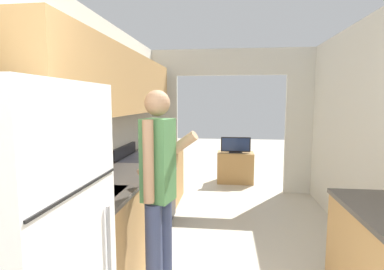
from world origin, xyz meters
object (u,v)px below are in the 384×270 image
tv_cabinet (235,167)px  range_oven (147,190)px  person (158,192)px  knife (151,150)px  refrigerator (14,263)px  television (236,145)px

tv_cabinet → range_oven: bearing=-119.1°
person → tv_cabinet: person is taller
range_oven → knife: 0.68m
range_oven → knife: (-0.07, 0.50, 0.45)m
refrigerator → range_oven: (-0.04, 2.49, -0.40)m
tv_cabinet → knife: 2.17m
range_oven → tv_cabinet: bearing=60.9°
refrigerator → range_oven: 2.52m
range_oven → television: 2.45m
person → knife: bearing=30.9°
television → refrigerator: bearing=-104.2°
refrigerator → tv_cabinet: bearing=76.0°
refrigerator → person: 1.08m
person → television: size_ratio=2.95×
television → knife: 2.06m
refrigerator → person: bearing=63.9°
refrigerator → television: refrigerator is taller
knife → tv_cabinet: bearing=29.0°
refrigerator → knife: size_ratio=5.34×
person → television: person is taller
knife → refrigerator: bearing=-111.4°
refrigerator → person: size_ratio=1.00×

